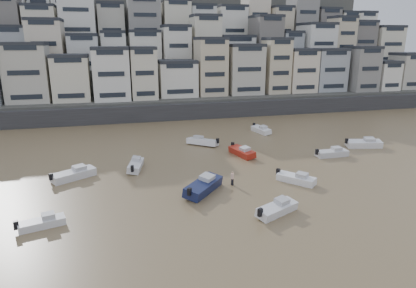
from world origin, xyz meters
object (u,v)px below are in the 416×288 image
object	(u,v)px
boat_a	(277,207)
boat_c	(203,185)
boat_k	(74,173)
person_pink	(232,178)
boat_h	(203,140)
boat_e	(242,151)
boat_g	(364,142)
boat_b	(296,177)
boat_f	(136,164)
boat_j	(42,221)
boat_i	(261,129)
boat_d	(332,152)

from	to	relation	value
boat_a	boat_c	distance (m)	9.39
boat_k	person_pink	distance (m)	20.09
boat_c	boat_h	xyz separation A→B (m)	(4.60, 19.36, -0.14)
boat_e	boat_g	distance (m)	20.85
boat_a	boat_b	xyz separation A→B (m)	(5.93, 7.32, -0.02)
boat_e	boat_h	distance (m)	8.44
boat_c	boat_k	world-z (taller)	boat_c
boat_a	boat_f	bearing A→B (deg)	101.15
boat_b	boat_j	bearing A→B (deg)	-120.28
person_pink	boat_i	bearing A→B (deg)	60.40
boat_b	boat_j	world-z (taller)	boat_b
boat_i	boat_g	bearing A→B (deg)	32.53
boat_b	boat_d	distance (m)	13.25
boat_g	boat_i	xyz separation A→B (m)	(-12.53, 13.48, -0.11)
boat_j	boat_d	bearing A→B (deg)	2.83
boat_h	boat_i	distance (m)	13.87
boat_c	boat_e	bearing A→B (deg)	5.34
boat_g	boat_j	size ratio (longest dim) A/B	1.36
boat_g	boat_h	world-z (taller)	boat_g
boat_f	boat_i	xyz separation A→B (m)	(24.41, 14.90, -0.01)
boat_e	person_pink	xyz separation A→B (m)	(-5.13, -10.97, 0.09)
boat_a	boat_k	xyz separation A→B (m)	(-20.78, 15.56, 0.09)
boat_b	boat_i	distance (m)	25.48
boat_j	person_pink	xyz separation A→B (m)	(20.62, 5.54, 0.25)
boat_k	boat_c	bearing A→B (deg)	-59.98
boat_c	boat_j	xyz separation A→B (m)	(-16.72, -4.34, -0.31)
boat_f	boat_g	distance (m)	36.96
boat_a	boat_j	bearing A→B (deg)	146.78
boat_b	boat_h	world-z (taller)	boat_h
boat_f	boat_i	world-z (taller)	boat_f
boat_g	boat_b	bearing A→B (deg)	-134.89
boat_a	boat_g	size ratio (longest dim) A/B	0.87
boat_d	boat_j	xyz separation A→B (m)	(-38.78, -12.69, -0.12)
boat_d	boat_f	size ratio (longest dim) A/B	1.00
boat_j	person_pink	bearing A→B (deg)	-0.25
boat_g	boat_i	bearing A→B (deg)	145.82
boat_c	boat_j	world-z (taller)	boat_c
boat_a	boat_k	distance (m)	25.96
boat_f	boat_h	bearing A→B (deg)	-38.27
boat_e	boat_j	distance (m)	30.59
boat_k	boat_e	bearing A→B (deg)	-21.76
boat_b	person_pink	xyz separation A→B (m)	(-7.88, 1.22, 0.16)
boat_c	person_pink	distance (m)	4.09
boat_a	boat_d	bearing A→B (deg)	18.42
boat_g	boat_j	distance (m)	49.16
boat_k	boat_d	bearing A→B (deg)	-30.93
boat_k	person_pink	world-z (taller)	person_pink
boat_f	boat_g	xyz separation A→B (m)	(36.94, 1.42, 0.10)
boat_b	person_pink	distance (m)	7.98
boat_c	boat_a	bearing A→B (deg)	-99.49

